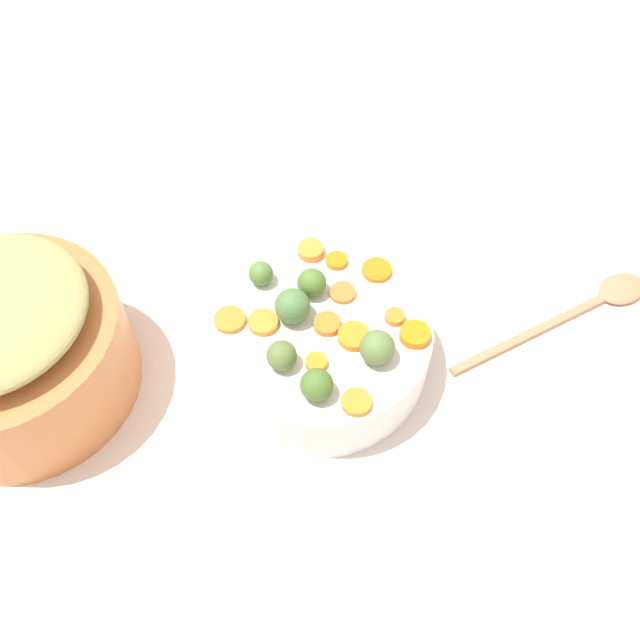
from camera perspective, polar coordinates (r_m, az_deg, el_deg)
name	(u,v)px	position (r m, az deg, el deg)	size (l,w,h in m)	color
tabletop	(286,354)	(0.91, -2.90, -2.91)	(2.40, 2.40, 0.02)	silver
serving_bowl_carrots	(320,344)	(0.85, 0.00, -2.00)	(0.27, 0.27, 0.08)	white
metal_pot	(14,356)	(0.89, -24.32, -2.74)	(0.28, 0.28, 0.13)	#C7753F
carrot_slice_0	(230,320)	(0.82, -7.58, 0.03)	(0.04, 0.04, 0.01)	orange
carrot_slice_1	(263,322)	(0.82, -4.80, -0.20)	(0.04, 0.04, 0.01)	orange
carrot_slice_2	(316,363)	(0.78, -0.33, -3.60)	(0.03, 0.03, 0.01)	orange
carrot_slice_3	(395,317)	(0.82, 6.29, 0.26)	(0.02, 0.02, 0.01)	orange
carrot_slice_4	(326,325)	(0.81, 0.55, -0.46)	(0.03, 0.03, 0.01)	orange
carrot_slice_5	(415,335)	(0.81, 7.96, -1.22)	(0.04, 0.04, 0.01)	orange
carrot_slice_6	(312,251)	(0.88, -0.70, 5.83)	(0.03, 0.03, 0.01)	orange
carrot_slice_7	(354,336)	(0.80, 2.84, -1.38)	(0.04, 0.04, 0.01)	orange
carrot_slice_8	(342,293)	(0.84, 1.89, 2.30)	(0.03, 0.03, 0.01)	orange
carrot_slice_9	(377,270)	(0.87, 4.78, 4.19)	(0.04, 0.04, 0.01)	orange
carrot_slice_10	(356,402)	(0.76, 3.07, -6.91)	(0.03, 0.03, 0.01)	orange
carrot_slice_11	(336,261)	(0.87, 1.39, 5.00)	(0.03, 0.03, 0.01)	orange
brussels_sprout_0	(317,385)	(0.75, -0.28, -5.47)	(0.04, 0.04, 0.04)	#486E2B
brussels_sprout_1	(282,356)	(0.77, -3.25, -3.00)	(0.04, 0.04, 0.04)	#587439
brussels_sprout_2	(377,348)	(0.78, 4.82, -2.32)	(0.04, 0.04, 0.04)	#607B41
brussels_sprout_3	(312,283)	(0.83, -0.70, 3.15)	(0.04, 0.04, 0.04)	#4F762D
brussels_sprout_4	(293,306)	(0.81, -2.32, 1.20)	(0.04, 0.04, 0.04)	#4C7840
brussels_sprout_5	(261,273)	(0.85, -4.99, 3.91)	(0.03, 0.03, 0.03)	#537C38
wooden_spoon	(591,304)	(1.00, 21.78, 1.26)	(0.26, 0.24, 0.01)	#B67D55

